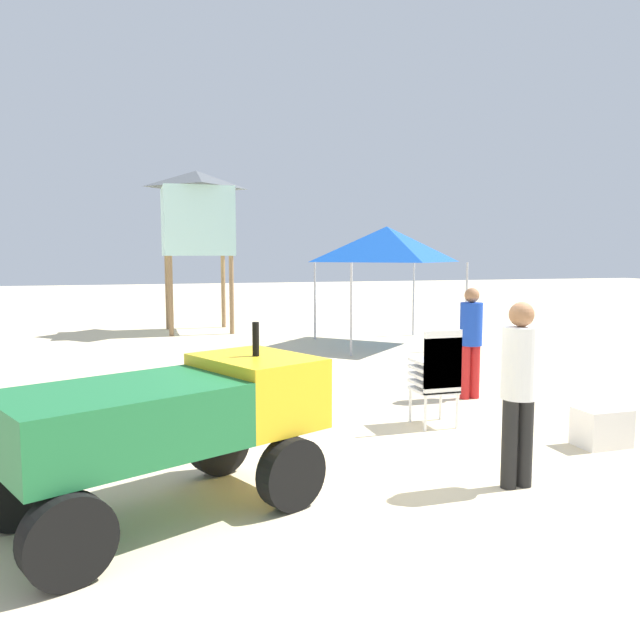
{
  "coord_description": "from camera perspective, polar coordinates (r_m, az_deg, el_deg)",
  "views": [
    {
      "loc": [
        -2.39,
        -5.51,
        2.08
      ],
      "look_at": [
        -0.12,
        2.02,
        1.25
      ],
      "focal_mm": 34.84,
      "sensor_mm": 36.0,
      "label": 1
    }
  ],
  "objects": [
    {
      "name": "surfboard_pile",
      "position": [
        9.06,
        -12.15,
        -6.07
      ],
      "size": [
        2.47,
        0.76,
        0.4
      ],
      "color": "white",
      "rests_on": "ground"
    },
    {
      "name": "lifeguard_tower",
      "position": [
        17.16,
        -11.24,
        9.58
      ],
      "size": [
        1.98,
        1.98,
        4.31
      ],
      "color": "olive",
      "rests_on": "ground"
    },
    {
      "name": "stacked_plastic_chairs",
      "position": [
        7.61,
        10.76,
        -4.58
      ],
      "size": [
        0.48,
        0.48,
        1.2
      ],
      "color": "silver",
      "rests_on": "ground"
    },
    {
      "name": "ground",
      "position": [
        6.36,
        6.48,
        -13.15
      ],
      "size": [
        80.0,
        80.0,
        0.0
      ],
      "primitive_type": "plane",
      "color": "beige"
    },
    {
      "name": "popup_canopy",
      "position": [
        14.41,
        6.14,
        6.92
      ],
      "size": [
        2.71,
        2.71,
        2.73
      ],
      "color": "#B2B2B7",
      "rests_on": "ground"
    },
    {
      "name": "lifeguard_near_right",
      "position": [
        9.2,
        13.69,
        -1.41
      ],
      "size": [
        0.32,
        0.32,
        1.61
      ],
      "color": "red",
      "rests_on": "ground"
    },
    {
      "name": "utility_cart",
      "position": [
        5.13,
        -13.27,
        -8.8
      ],
      "size": [
        2.81,
        2.17,
        1.5
      ],
      "color": "#1E6B38",
      "rests_on": "ground"
    },
    {
      "name": "lifeguard_near_center",
      "position": [
        5.8,
        17.83,
        -5.44
      ],
      "size": [
        0.32,
        0.32,
        1.67
      ],
      "color": "black",
      "rests_on": "ground"
    },
    {
      "name": "cooler_box",
      "position": [
        7.52,
        24.44,
        -8.95
      ],
      "size": [
        0.55,
        0.38,
        0.42
      ],
      "primitive_type": "cube",
      "color": "white",
      "rests_on": "ground"
    }
  ]
}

